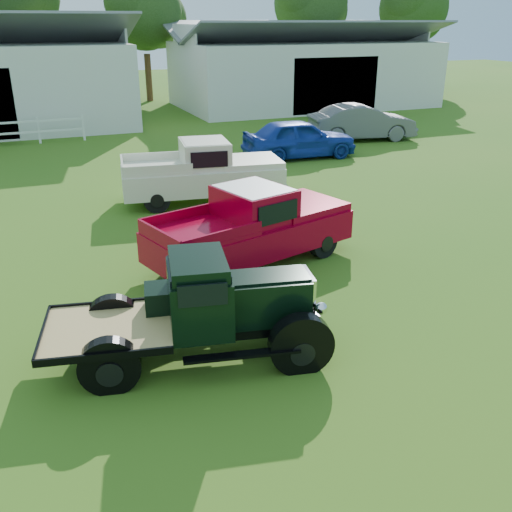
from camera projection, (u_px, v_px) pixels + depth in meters
name	position (u px, v px, depth m)	size (l,w,h in m)	color
ground	(271.00, 334.00, 10.43)	(120.00, 120.00, 0.00)	#356717
shed_right	(303.00, 65.00, 37.40)	(16.80, 9.20, 5.20)	silver
tree_c	(146.00, 33.00, 38.68)	(5.40, 5.40, 9.00)	#1B360D
tree_d	(310.00, 24.00, 43.86)	(6.00, 6.00, 10.00)	#1B360D
tree_e	(412.00, 28.00, 45.02)	(5.70, 5.70, 9.50)	#1B360D
vintage_flatbed	(194.00, 309.00, 9.38)	(4.60, 1.82, 1.82)	black
red_pickup	(251.00, 226.00, 13.13)	(5.05, 1.94, 1.84)	maroon
white_pickup	(202.00, 172.00, 17.72)	(5.11, 1.98, 1.88)	beige
misc_car_blue	(299.00, 138.00, 23.48)	(1.88, 4.68, 1.59)	#143296
misc_car_grey	(362.00, 122.00, 26.96)	(1.74, 4.99, 1.64)	#565559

